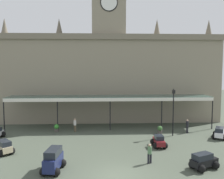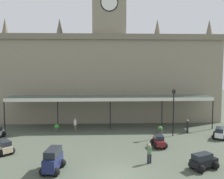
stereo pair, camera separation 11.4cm
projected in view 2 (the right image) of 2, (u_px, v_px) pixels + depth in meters
The scene contains 14 objects.
ground_plane at pixel (116, 176), 17.76m from camera, with size 140.00×140.00×0.00m, color #464E40.
station_building at pixel (109, 73), 36.81m from camera, with size 32.81×5.84×20.78m.
entrance_canopy at pixel (110, 97), 31.97m from camera, with size 26.95×3.26×4.26m.
car_black_estate at pixel (203, 162), 18.99m from camera, with size 2.42×2.10×1.27m.
car_beige_estate at pixel (4, 147), 22.50m from camera, with size 2.34×2.40×1.27m.
car_maroon_sedan at pixel (159, 142), 24.39m from camera, with size 1.53×2.06×1.19m.
car_navy_van at pixel (53, 161), 18.56m from camera, with size 1.78×2.49×1.77m.
car_white_estate at pixel (220, 133), 27.31m from camera, with size 2.19×2.43×1.27m.
pedestrian_beside_cars at pixel (149, 153), 20.06m from camera, with size 0.38×0.34×1.67m.
pedestrian_crossing_forecourt at pixel (188, 126), 29.57m from camera, with size 0.34×0.34×1.67m.
pedestrian_near_entrance at pixel (75, 124), 30.22m from camera, with size 0.34×0.34×1.67m.
victorian_lamppost at pixel (174, 107), 28.08m from camera, with size 0.30×0.30×5.58m.
planter_near_kerb at pixel (57, 128), 30.15m from camera, with size 0.60×0.60×0.96m.
planter_forecourt_centre at pixel (160, 130), 29.24m from camera, with size 0.60×0.60×0.96m.
Camera 2 is at (-0.99, -17.10, 7.94)m, focal length 38.58 mm.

